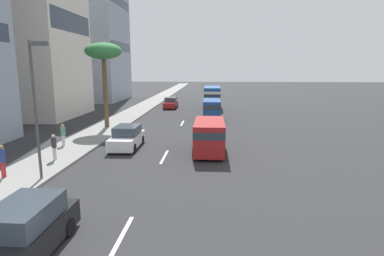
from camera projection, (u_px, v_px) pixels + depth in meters
name	position (u px, v px, depth m)	size (l,w,h in m)	color
ground_plane	(185.00, 118.00, 37.41)	(198.00, 198.00, 0.00)	#2D2D30
sidewalk_right	(126.00, 117.00, 37.83)	(162.00, 3.39, 0.15)	gray
lane_stripe_near	(121.00, 238.00, 11.09)	(3.20, 0.16, 0.01)	silver
lane_stripe_mid	(164.00, 157.00, 21.22)	(3.20, 0.16, 0.01)	silver
lane_stripe_far	(182.00, 123.00, 34.08)	(3.20, 0.16, 0.01)	silver
van_lead	(212.00, 108.00, 36.33)	(5.02, 2.05, 2.25)	#1E478C
van_second	(209.00, 135.00, 22.00)	(4.83, 2.16, 2.24)	#A51E1E
car_third	(127.00, 138.00, 23.54)	(4.28, 1.88, 1.62)	white
minibus_fourth	(212.00, 97.00, 46.04)	(6.44, 2.38, 3.12)	silver
car_fifth	(171.00, 103.00, 46.66)	(4.20, 1.83, 1.57)	#A51E1E
car_sixth	(22.00, 233.00, 9.84)	(4.58, 1.84, 1.72)	black
pedestrian_near_lamp	(54.00, 146.00, 19.89)	(0.38, 0.38, 1.62)	beige
pedestrian_mid_block	(2.00, 160.00, 16.63)	(0.37, 0.39, 1.75)	red
pedestrian_by_tree	(63.00, 134.00, 23.60)	(0.38, 0.38, 1.61)	beige
palm_tree	(103.00, 54.00, 29.91)	(3.42, 3.42, 8.00)	brown
street_lamp	(36.00, 96.00, 15.88)	(0.24, 0.97, 6.98)	#4C4C51
office_tower_far	(90.00, 10.00, 55.78)	(13.18, 10.72, 31.58)	#99A3B2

